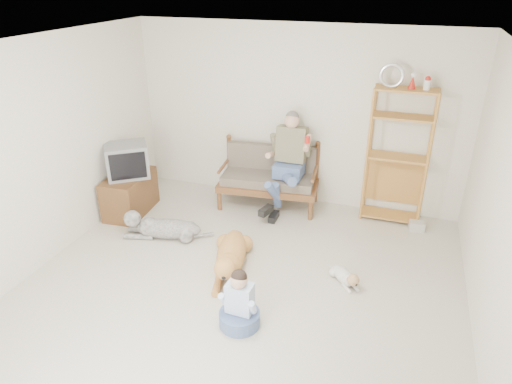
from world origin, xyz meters
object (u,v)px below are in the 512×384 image
(tv_stand, at_px, (130,194))
(etagere, at_px, (397,156))
(golden_retriever, at_px, (230,257))
(loveseat, at_px, (270,175))

(tv_stand, bearing_deg, etagere, 11.45)
(golden_retriever, bearing_deg, tv_stand, 141.16)
(tv_stand, bearing_deg, golden_retriever, -29.09)
(golden_retriever, bearing_deg, etagere, 34.35)
(etagere, distance_m, tv_stand, 3.96)
(loveseat, height_order, tv_stand, loveseat)
(tv_stand, height_order, golden_retriever, tv_stand)
(loveseat, xyz_separation_m, etagere, (1.83, 0.13, 0.51))
(loveseat, relative_size, golden_retriever, 1.11)
(etagere, xyz_separation_m, tv_stand, (-3.75, -1.05, -0.70))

